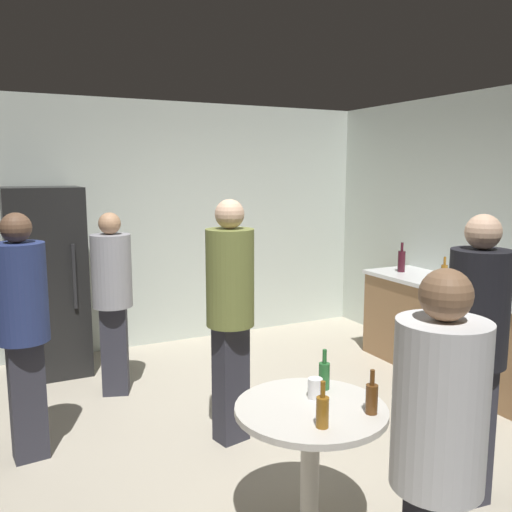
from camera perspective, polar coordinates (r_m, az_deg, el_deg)
name	(u,v)px	position (r m, az deg, el deg)	size (l,w,h in m)	color
ground_plane	(255,452)	(4.15, -0.09, -19.86)	(5.20, 5.20, 0.10)	#B2A893
wall_back	(150,225)	(6.14, -11.05, 3.17)	(5.32, 0.06, 2.70)	beige
refrigerator	(47,281)	(5.58, -21.10, -2.51)	(0.70, 0.68, 1.80)	black
kitchen_counter	(452,330)	(5.54, 19.87, -7.30)	(0.64, 1.97, 0.90)	olive
kettle	(503,288)	(5.02, 24.48, -3.12)	(0.24, 0.17, 0.18)	#B2B2B7
wine_bottle_on_counter	(401,261)	(5.88, 15.02, -0.47)	(0.08, 0.08, 0.31)	#3F141E
beer_bottle_on_counter	(444,272)	(5.56, 19.13, -1.57)	(0.06, 0.06, 0.23)	#8C5919
foreground_table	(311,425)	(2.99, 5.75, -17.26)	(0.80, 0.80, 0.73)	beige
beer_bottle_amber	(322,411)	(2.71, 6.99, -15.80)	(0.06, 0.06, 0.23)	#8C5919
beer_bottle_brown	(372,398)	(2.89, 12.04, -14.32)	(0.06, 0.06, 0.23)	#593314
beer_bottle_green	(324,375)	(3.14, 7.17, -12.24)	(0.06, 0.06, 0.23)	#26662D
plastic_cup_white	(315,388)	(3.03, 6.22, -13.62)	(0.08, 0.08, 0.11)	white
person_in_white_shirt	(437,448)	(2.22, 18.48, -18.58)	(0.46, 0.46, 1.61)	#2D2D38
person_in_black_shirt	(476,337)	(3.40, 22.12, -7.88)	(0.37, 0.37, 1.71)	#2D2D38
person_in_gray_shirt	(112,290)	(4.84, -14.83, -3.46)	(0.43, 0.43, 1.60)	#2D2D38
person_in_navy_shirt	(22,318)	(3.93, -23.32, -6.01)	(0.37, 0.37, 1.69)	#2D2D38
person_in_olive_shirt	(230,302)	(3.85, -2.72, -4.86)	(0.40, 0.40, 1.76)	#2D2D38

